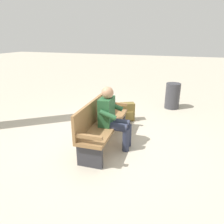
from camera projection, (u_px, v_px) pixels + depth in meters
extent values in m
plane|color=#B7AD99|center=(105.00, 143.00, 4.13)|extent=(40.00, 40.00, 0.00)
cube|color=olive|center=(105.00, 124.00, 3.98)|extent=(1.82, 0.57, 0.06)
cube|color=olive|center=(94.00, 111.00, 3.95)|extent=(1.80, 0.14, 0.45)
cube|color=olive|center=(117.00, 104.00, 4.70)|extent=(0.08, 0.48, 0.06)
cube|color=olive|center=(88.00, 137.00, 3.17)|extent=(0.08, 0.48, 0.06)
cube|color=#2D2D33|center=(116.00, 120.00, 4.78)|extent=(0.10, 0.44, 0.39)
cube|color=#2D2D33|center=(90.00, 156.00, 3.34)|extent=(0.10, 0.44, 0.39)
cube|color=#23512D|center=(107.00, 111.00, 3.82)|extent=(0.41, 0.24, 0.52)
sphere|color=#A87A5B|center=(108.00, 93.00, 3.69)|extent=(0.22, 0.22, 0.22)
cylinder|color=#282D42|center=(119.00, 123.00, 3.94)|extent=(0.17, 0.43, 0.15)
cylinder|color=#282D42|center=(116.00, 127.00, 3.76)|extent=(0.17, 0.43, 0.15)
cylinder|color=#282D42|center=(128.00, 135.00, 3.98)|extent=(0.13, 0.13, 0.45)
cylinder|color=#282D42|center=(126.00, 140.00, 3.80)|extent=(0.13, 0.13, 0.45)
cylinder|color=#23512D|center=(115.00, 106.00, 4.01)|extent=(0.11, 0.32, 0.18)
cylinder|color=#23512D|center=(108.00, 115.00, 3.57)|extent=(0.11, 0.32, 0.18)
cube|color=brown|center=(127.00, 112.00, 5.19)|extent=(0.34, 0.40, 0.46)
cube|color=olive|center=(128.00, 116.00, 5.11)|extent=(0.15, 0.23, 0.21)
cylinder|color=#38383D|center=(172.00, 96.00, 6.04)|extent=(0.42, 0.42, 0.75)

